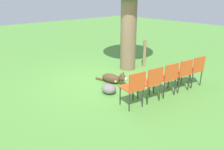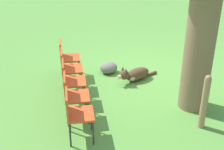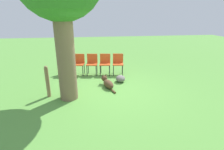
{
  "view_description": "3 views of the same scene",
  "coord_description": "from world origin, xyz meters",
  "px_view_note": "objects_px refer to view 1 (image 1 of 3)",
  "views": [
    {
      "loc": [
        4.73,
        -3.92,
        2.45
      ],
      "look_at": [
        0.34,
        -0.02,
        0.27
      ],
      "focal_mm": 35.0,
      "sensor_mm": 36.0,
      "label": 1
    },
    {
      "loc": [
        2.67,
        5.64,
        3.28
      ],
      "look_at": [
        1.13,
        0.84,
        0.66
      ],
      "focal_mm": 50.0,
      "sensor_mm": 36.0,
      "label": 2
    },
    {
      "loc": [
        -5.34,
        0.69,
        2.45
      ],
      "look_at": [
        0.24,
        -0.12,
        0.48
      ],
      "focal_mm": 28.0,
      "sensor_mm": 36.0,
      "label": 3
    }
  ],
  "objects_px": {
    "red_chair_3": "(182,72)",
    "red_chair_4": "(195,68)",
    "red_chair_1": "(152,81)",
    "red_chair_2": "(168,76)",
    "dog": "(113,78)",
    "fence_post": "(144,52)",
    "red_chair_0": "(134,86)"
  },
  "relations": [
    {
      "from": "red_chair_3",
      "to": "red_chair_4",
      "type": "height_order",
      "value": "same"
    },
    {
      "from": "red_chair_0",
      "to": "red_chair_2",
      "type": "height_order",
      "value": "same"
    },
    {
      "from": "dog",
      "to": "red_chair_4",
      "type": "xyz_separation_m",
      "value": [
        1.63,
        1.57,
        0.37
      ]
    },
    {
      "from": "dog",
      "to": "red_chair_4",
      "type": "distance_m",
      "value": 2.29
    },
    {
      "from": "dog",
      "to": "fence_post",
      "type": "distance_m",
      "value": 2.0
    },
    {
      "from": "fence_post",
      "to": "red_chair_2",
      "type": "height_order",
      "value": "fence_post"
    },
    {
      "from": "red_chair_2",
      "to": "red_chair_3",
      "type": "relative_size",
      "value": 1.0
    },
    {
      "from": "red_chair_2",
      "to": "red_chair_0",
      "type": "bearing_deg",
      "value": 92.61
    },
    {
      "from": "red_chair_2",
      "to": "red_chair_4",
      "type": "distance_m",
      "value": 1.1
    },
    {
      "from": "fence_post",
      "to": "red_chair_4",
      "type": "bearing_deg",
      "value": -9.2
    },
    {
      "from": "red_chair_2",
      "to": "dog",
      "type": "bearing_deg",
      "value": 27.02
    },
    {
      "from": "red_chair_0",
      "to": "red_chair_3",
      "type": "xyz_separation_m",
      "value": [
        0.2,
        1.64,
        0.0
      ]
    },
    {
      "from": "dog",
      "to": "red_chair_1",
      "type": "relative_size",
      "value": 1.22
    },
    {
      "from": "red_chair_3",
      "to": "red_chair_4",
      "type": "relative_size",
      "value": 1.0
    },
    {
      "from": "dog",
      "to": "red_chair_3",
      "type": "relative_size",
      "value": 1.22
    },
    {
      "from": "dog",
      "to": "red_chair_1",
      "type": "xyz_separation_m",
      "value": [
        1.43,
        -0.07,
        0.37
      ]
    },
    {
      "from": "fence_post",
      "to": "red_chair_4",
      "type": "distance_m",
      "value": 2.13
    },
    {
      "from": "dog",
      "to": "red_chair_3",
      "type": "height_order",
      "value": "red_chair_3"
    },
    {
      "from": "dog",
      "to": "red_chair_0",
      "type": "height_order",
      "value": "red_chair_0"
    },
    {
      "from": "red_chair_0",
      "to": "red_chair_2",
      "type": "xyz_separation_m",
      "value": [
        0.13,
        1.09,
        0.0
      ]
    },
    {
      "from": "fence_post",
      "to": "red_chair_3",
      "type": "xyz_separation_m",
      "value": [
        2.04,
        -0.89,
        0.02
      ]
    },
    {
      "from": "fence_post",
      "to": "red_chair_0",
      "type": "relative_size",
      "value": 1.15
    },
    {
      "from": "red_chair_1",
      "to": "red_chair_2",
      "type": "bearing_deg",
      "value": -87.39
    },
    {
      "from": "red_chair_2",
      "to": "red_chair_3",
      "type": "height_order",
      "value": "same"
    },
    {
      "from": "red_chair_0",
      "to": "red_chair_2",
      "type": "bearing_deg",
      "value": -87.39
    },
    {
      "from": "red_chair_0",
      "to": "red_chair_4",
      "type": "distance_m",
      "value": 2.2
    },
    {
      "from": "red_chair_2",
      "to": "red_chair_4",
      "type": "relative_size",
      "value": 1.0
    },
    {
      "from": "fence_post",
      "to": "red_chair_3",
      "type": "distance_m",
      "value": 2.23
    },
    {
      "from": "dog",
      "to": "red_chair_1",
      "type": "distance_m",
      "value": 1.48
    },
    {
      "from": "dog",
      "to": "red_chair_3",
      "type": "xyz_separation_m",
      "value": [
        1.56,
        1.02,
        0.37
      ]
    },
    {
      "from": "red_chair_1",
      "to": "red_chair_2",
      "type": "distance_m",
      "value": 0.55
    },
    {
      "from": "fence_post",
      "to": "red_chair_1",
      "type": "xyz_separation_m",
      "value": [
        1.91,
        -1.98,
        0.02
      ]
    }
  ]
}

